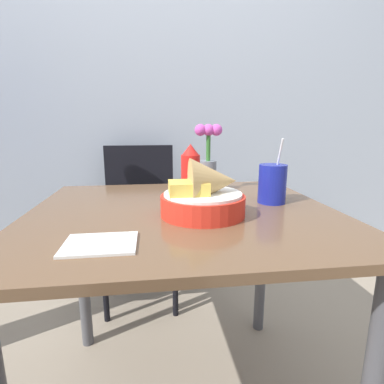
# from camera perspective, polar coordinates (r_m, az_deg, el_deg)

# --- Properties ---
(wall_window) EXTENTS (7.00, 0.06, 2.60)m
(wall_window) POSITION_cam_1_polar(r_m,az_deg,el_deg) (1.98, -5.21, 21.21)
(wall_window) COLOR #9EA8B7
(wall_window) RESTS_ON ground_plane
(dining_table) EXTENTS (0.95, 0.86, 0.74)m
(dining_table) POSITION_cam_1_polar(r_m,az_deg,el_deg) (0.98, -1.67, -9.61)
(dining_table) COLOR brown
(dining_table) RESTS_ON ground_plane
(chair_far_window) EXTENTS (0.40, 0.40, 0.89)m
(chair_far_window) POSITION_cam_1_polar(r_m,az_deg,el_deg) (1.78, -9.85, -3.13)
(chair_far_window) COLOR black
(chair_far_window) RESTS_ON ground_plane
(food_basket) EXTENTS (0.25, 0.25, 0.17)m
(food_basket) POSITION_cam_1_polar(r_m,az_deg,el_deg) (0.87, 2.64, -0.58)
(food_basket) COLOR red
(food_basket) RESTS_ON dining_table
(ketchup_bottle) EXTENTS (0.07, 0.07, 0.19)m
(ketchup_bottle) POSITION_cam_1_polar(r_m,az_deg,el_deg) (1.09, -0.29, 3.90)
(ketchup_bottle) COLOR red
(ketchup_bottle) RESTS_ON dining_table
(drink_cup) EXTENTS (0.09, 0.09, 0.22)m
(drink_cup) POSITION_cam_1_polar(r_m,az_deg,el_deg) (1.05, 15.02, 1.31)
(drink_cup) COLOR #192399
(drink_cup) RESTS_ON dining_table
(flower_vase) EXTENTS (0.11, 0.07, 0.26)m
(flower_vase) POSITION_cam_1_polar(r_m,az_deg,el_deg) (1.19, 3.09, 6.04)
(flower_vase) COLOR gray
(flower_vase) RESTS_ON dining_table
(napkin) EXTENTS (0.16, 0.13, 0.01)m
(napkin) POSITION_cam_1_polar(r_m,az_deg,el_deg) (0.70, -17.08, -9.44)
(napkin) COLOR white
(napkin) RESTS_ON dining_table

